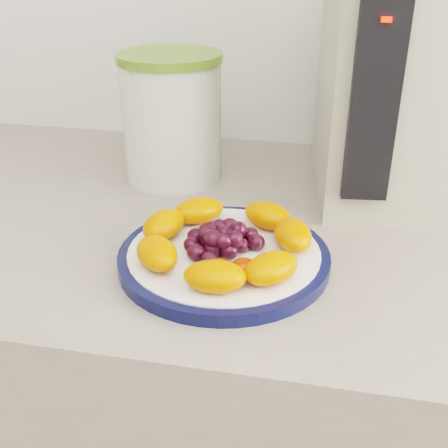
# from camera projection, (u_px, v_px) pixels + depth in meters

# --- Properties ---
(plate_rim) EXTENTS (0.24, 0.24, 0.01)m
(plate_rim) POSITION_uv_depth(u_px,v_px,m) (224.00, 258.00, 0.63)
(plate_rim) COLOR #0A1038
(plate_rim) RESTS_ON counter
(plate_face) EXTENTS (0.21, 0.21, 0.02)m
(plate_face) POSITION_uv_depth(u_px,v_px,m) (224.00, 257.00, 0.63)
(plate_face) COLOR white
(plate_face) RESTS_ON counter
(canister) EXTENTS (0.15, 0.15, 0.17)m
(canister) POSITION_uv_depth(u_px,v_px,m) (172.00, 122.00, 0.82)
(canister) COLOR #40601F
(canister) RESTS_ON counter
(canister_lid) EXTENTS (0.16, 0.16, 0.01)m
(canister_lid) POSITION_uv_depth(u_px,v_px,m) (169.00, 57.00, 0.78)
(canister_lid) COLOR #597D26
(canister_lid) RESTS_ON canister
(appliance_body) EXTENTS (0.21, 0.27, 0.31)m
(appliance_body) POSITION_uv_depth(u_px,v_px,m) (393.00, 80.00, 0.74)
(appliance_body) COLOR #A5A08D
(appliance_body) RESTS_ON counter
(appliance_panel) EXTENTS (0.06, 0.02, 0.23)m
(appliance_panel) POSITION_uv_depth(u_px,v_px,m) (374.00, 102.00, 0.63)
(appliance_panel) COLOR black
(appliance_panel) RESTS_ON appliance_body
(appliance_led) EXTENTS (0.01, 0.01, 0.01)m
(appliance_led) POSITION_uv_depth(u_px,v_px,m) (386.00, 19.00, 0.58)
(appliance_led) COLOR #FF0C05
(appliance_led) RESTS_ON appliance_panel
(fruit_plate) EXTENTS (0.20, 0.20, 0.03)m
(fruit_plate) POSITION_uv_depth(u_px,v_px,m) (223.00, 240.00, 0.61)
(fruit_plate) COLOR #E65300
(fruit_plate) RESTS_ON plate_face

